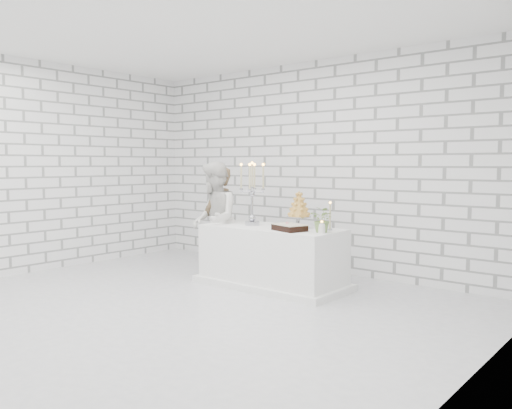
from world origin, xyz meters
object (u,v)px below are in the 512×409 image
at_px(bride, 214,220).
at_px(candelabra, 252,194).
at_px(cake_table, 272,257).
at_px(groom, 218,220).
at_px(croquembouche, 299,209).

distance_m(bride, candelabra, 0.70).
height_order(cake_table, candelabra, candelabra).
xyz_separation_m(cake_table, groom, (-1.04, 0.12, 0.38)).
height_order(groom, croquembouche, groom).
distance_m(cake_table, groom, 1.11).
bearing_deg(groom, croquembouche, 75.18).
distance_m(groom, bride, 0.28).
bearing_deg(bride, croquembouche, 55.80).
bearing_deg(groom, candelabra, 65.11).
xyz_separation_m(groom, candelabra, (0.72, -0.13, 0.41)).
xyz_separation_m(groom, croquembouche, (1.37, 0.00, 0.23)).
relative_size(candelabra, croquembouche, 1.76).
height_order(bride, candelabra, bride).
bearing_deg(cake_table, groom, 173.43).
bearing_deg(candelabra, croquembouche, 11.46).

